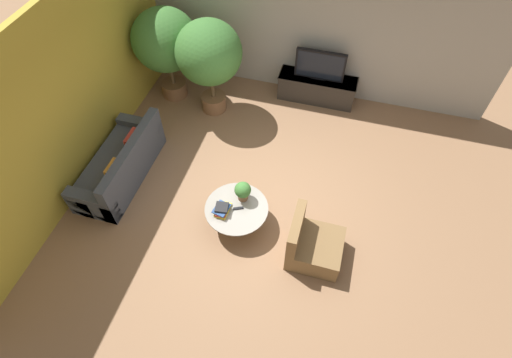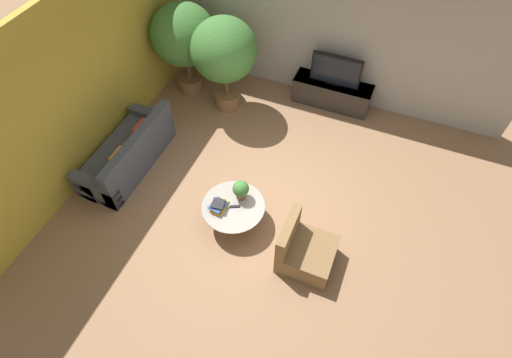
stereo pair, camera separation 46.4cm
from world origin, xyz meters
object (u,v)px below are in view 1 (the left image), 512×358
object	(u,v)px
television	(320,65)
coffee_table	(237,212)
media_console	(317,88)
potted_plant_tabletop	(243,191)
couch_by_wall	(121,165)
armchair_wicker	(312,245)
potted_palm_tall	(165,42)
potted_palm_corner	(209,55)

from	to	relation	value
television	coffee_table	size ratio (longest dim) A/B	0.98
media_console	potted_plant_tabletop	distance (m)	3.30
media_console	television	size ratio (longest dim) A/B	1.61
potted_plant_tabletop	media_console	bearing A→B (deg)	79.01
couch_by_wall	armchair_wicker	size ratio (longest dim) A/B	2.31
television	couch_by_wall	xyz separation A→B (m)	(-2.94, -3.03, -0.57)
media_console	armchair_wicker	bearing A→B (deg)	-80.60
media_console	couch_by_wall	bearing A→B (deg)	-134.07
coffee_table	couch_by_wall	xyz separation A→B (m)	(-2.27, 0.40, -0.01)
potted_palm_tall	potted_palm_corner	distance (m)	0.98
media_console	armchair_wicker	size ratio (longest dim) A/B	1.87
potted_palm_tall	potted_palm_corner	size ratio (longest dim) A/B	0.99
television	armchair_wicker	xyz separation A→B (m)	(0.61, -3.68, -0.58)
potted_palm_corner	potted_plant_tabletop	distance (m)	2.80
couch_by_wall	potted_palm_tall	xyz separation A→B (m)	(-0.01, 2.35, 0.99)
coffee_table	potted_palm_tall	bearing A→B (deg)	129.57
armchair_wicker	couch_by_wall	bearing A→B (deg)	79.72
potted_palm_tall	media_console	bearing A→B (deg)	13.03
potted_palm_corner	potted_plant_tabletop	size ratio (longest dim) A/B	5.52
coffee_table	couch_by_wall	world-z (taller)	couch_by_wall
television	potted_palm_corner	size ratio (longest dim) A/B	0.51
media_console	potted_palm_corner	distance (m)	2.39
media_console	coffee_table	xyz separation A→B (m)	(-0.67, -3.43, 0.01)
coffee_table	potted_palm_corner	xyz separation A→B (m)	(-1.31, 2.56, 1.00)
television	coffee_table	distance (m)	3.54
coffee_table	media_console	bearing A→B (deg)	78.97
coffee_table	potted_palm_tall	world-z (taller)	potted_palm_tall
potted_palm_tall	potted_palm_corner	xyz separation A→B (m)	(0.96, -0.19, 0.02)
potted_palm_corner	coffee_table	bearing A→B (deg)	-62.86
television	couch_by_wall	size ratio (longest dim) A/B	0.50
armchair_wicker	potted_palm_corner	distance (m)	3.96
media_console	television	distance (m)	0.57
media_console	potted_palm_tall	xyz separation A→B (m)	(-2.94, -0.68, 0.99)
television	armchair_wicker	distance (m)	3.77
armchair_wicker	potted_palm_tall	size ratio (longest dim) A/B	0.45
armchair_wicker	potted_palm_corner	xyz separation A→B (m)	(-2.59, 2.81, 1.02)
couch_by_wall	potted_palm_tall	size ratio (longest dim) A/B	1.04
coffee_table	potted_plant_tabletop	world-z (taller)	potted_plant_tabletop
media_console	potted_palm_corner	world-z (taller)	potted_palm_corner
potted_palm_corner	media_console	bearing A→B (deg)	23.69
armchair_wicker	potted_palm_tall	world-z (taller)	potted_palm_tall
media_console	potted_palm_tall	size ratio (longest dim) A/B	0.84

